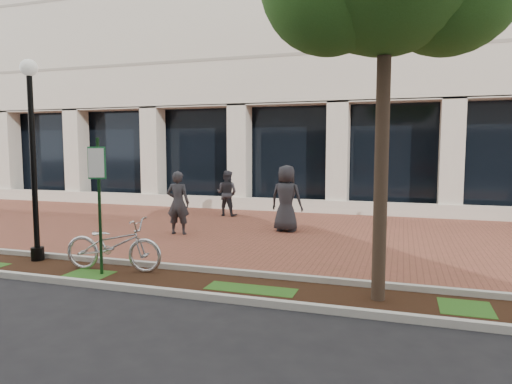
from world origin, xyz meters
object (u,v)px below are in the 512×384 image
(parking_sign, at_px, (99,189))
(pedestrian_left, at_px, (178,203))
(locked_bicycle, at_px, (114,245))
(bollard, at_px, (383,207))
(lamppost, at_px, (33,149))
(pedestrian_right, at_px, (286,198))
(pedestrian_mid, at_px, (227,193))

(parking_sign, bearing_deg, pedestrian_left, 75.41)
(locked_bicycle, height_order, pedestrian_left, pedestrian_left)
(pedestrian_left, relative_size, bollard, 2.08)
(lamppost, height_order, pedestrian_right, lamppost)
(pedestrian_mid, relative_size, pedestrian_right, 0.84)
(lamppost, bearing_deg, parking_sign, -14.52)
(locked_bicycle, relative_size, pedestrian_left, 1.13)
(lamppost, relative_size, pedestrian_mid, 2.62)
(pedestrian_mid, xyz_separation_m, pedestrian_right, (2.83, -2.40, 0.16))
(lamppost, distance_m, bollard, 10.96)
(lamppost, relative_size, bollard, 4.97)
(pedestrian_right, height_order, bollard, pedestrian_right)
(lamppost, bearing_deg, pedestrian_right, 49.37)
(pedestrian_left, xyz_separation_m, pedestrian_right, (2.85, 1.38, 0.08))
(pedestrian_mid, distance_m, bollard, 5.53)
(pedestrian_mid, height_order, bollard, pedestrian_mid)
(pedestrian_right, bearing_deg, pedestrian_left, 32.98)
(parking_sign, height_order, bollard, parking_sign)
(locked_bicycle, relative_size, pedestrian_mid, 1.24)
(bollard, bearing_deg, pedestrian_left, -140.86)
(lamppost, distance_m, pedestrian_mid, 7.83)
(pedestrian_left, bearing_deg, bollard, -147.80)
(parking_sign, xyz_separation_m, pedestrian_left, (-0.52, 4.25, -0.77))
(parking_sign, distance_m, locked_bicycle, 1.19)
(locked_bicycle, bearing_deg, parking_sign, 161.74)
(pedestrian_right, bearing_deg, pedestrian_mid, -33.14)
(pedestrian_left, bearing_deg, pedestrian_right, -161.07)
(pedestrian_right, bearing_deg, parking_sign, 74.69)
(pedestrian_mid, bearing_deg, locked_bicycle, 99.46)
(parking_sign, distance_m, bollard, 10.10)
(parking_sign, relative_size, bollard, 3.06)
(parking_sign, relative_size, pedestrian_mid, 1.61)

